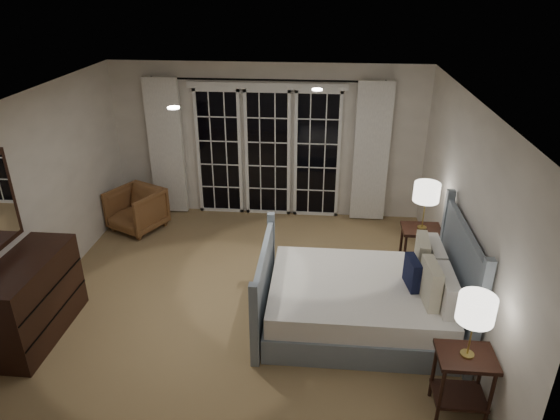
# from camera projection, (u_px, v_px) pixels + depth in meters

# --- Properties ---
(floor) EXTENTS (5.00, 5.00, 0.00)m
(floor) POSITION_uv_depth(u_px,v_px,m) (247.00, 296.00, 6.32)
(floor) COLOR #91784E
(floor) RESTS_ON ground
(ceiling) EXTENTS (5.00, 5.00, 0.00)m
(ceiling) POSITION_uv_depth(u_px,v_px,m) (240.00, 99.00, 5.25)
(ceiling) COLOR silver
(ceiling) RESTS_ON wall_back
(wall_left) EXTENTS (0.02, 5.00, 2.50)m
(wall_left) POSITION_uv_depth(u_px,v_px,m) (38.00, 199.00, 5.99)
(wall_left) COLOR silver
(wall_left) RESTS_ON floor
(wall_right) EXTENTS (0.02, 5.00, 2.50)m
(wall_right) POSITION_uv_depth(u_px,v_px,m) (464.00, 215.00, 5.58)
(wall_right) COLOR silver
(wall_right) RESTS_ON floor
(wall_back) EXTENTS (5.00, 0.02, 2.50)m
(wall_back) POSITION_uv_depth(u_px,v_px,m) (268.00, 142.00, 8.03)
(wall_back) COLOR silver
(wall_back) RESTS_ON floor
(wall_front) EXTENTS (5.00, 0.02, 2.50)m
(wall_front) POSITION_uv_depth(u_px,v_px,m) (188.00, 354.00, 3.53)
(wall_front) COLOR silver
(wall_front) RESTS_ON floor
(french_doors) EXTENTS (2.50, 0.04, 2.20)m
(french_doors) POSITION_uv_depth(u_px,v_px,m) (268.00, 152.00, 8.07)
(french_doors) COLOR black
(french_doors) RESTS_ON wall_back
(curtain_rod) EXTENTS (3.50, 0.03, 0.03)m
(curtain_rod) POSITION_uv_depth(u_px,v_px,m) (266.00, 80.00, 7.52)
(curtain_rod) COLOR black
(curtain_rod) RESTS_ON wall_back
(curtain_left) EXTENTS (0.55, 0.10, 2.25)m
(curtain_left) POSITION_uv_depth(u_px,v_px,m) (166.00, 147.00, 8.10)
(curtain_left) COLOR white
(curtain_left) RESTS_ON curtain_rod
(curtain_right) EXTENTS (0.55, 0.10, 2.25)m
(curtain_right) POSITION_uv_depth(u_px,v_px,m) (371.00, 153.00, 7.83)
(curtain_right) COLOR white
(curtain_right) RESTS_ON curtain_rod
(downlight_a) EXTENTS (0.12, 0.12, 0.01)m
(downlight_a) POSITION_uv_depth(u_px,v_px,m) (317.00, 90.00, 5.73)
(downlight_a) COLOR white
(downlight_a) RESTS_ON ceiling
(downlight_b) EXTENTS (0.12, 0.12, 0.01)m
(downlight_b) POSITION_uv_depth(u_px,v_px,m) (174.00, 108.00, 4.94)
(downlight_b) COLOR white
(downlight_b) RESTS_ON ceiling
(bed) EXTENTS (2.21, 1.58, 1.29)m
(bed) POSITION_uv_depth(u_px,v_px,m) (363.00, 299.00, 5.69)
(bed) COLOR gray
(bed) RESTS_ON floor
(nightstand_left) EXTENTS (0.51, 0.41, 0.66)m
(nightstand_left) POSITION_uv_depth(u_px,v_px,m) (463.00, 374.00, 4.47)
(nightstand_left) COLOR black
(nightstand_left) RESTS_ON floor
(nightstand_right) EXTENTS (0.51, 0.41, 0.66)m
(nightstand_right) POSITION_uv_depth(u_px,v_px,m) (420.00, 243.00, 6.66)
(nightstand_right) COLOR black
(nightstand_right) RESTS_ON floor
(lamp_left) EXTENTS (0.32, 0.32, 0.61)m
(lamp_left) POSITION_uv_depth(u_px,v_px,m) (476.00, 309.00, 4.17)
(lamp_left) COLOR tan
(lamp_left) RESTS_ON nightstand_left
(lamp_right) EXTENTS (0.33, 0.33, 0.64)m
(lamp_right) POSITION_uv_depth(u_px,v_px,m) (427.00, 193.00, 6.34)
(lamp_right) COLOR tan
(lamp_right) RESTS_ON nightstand_right
(armchair) EXTENTS (0.97, 0.98, 0.67)m
(armchair) POSITION_uv_depth(u_px,v_px,m) (137.00, 210.00, 7.86)
(armchair) COLOR brown
(armchair) RESTS_ON floor
(dresser) EXTENTS (0.57, 1.33, 0.94)m
(dresser) POSITION_uv_depth(u_px,v_px,m) (31.00, 299.00, 5.45)
(dresser) COLOR black
(dresser) RESTS_ON floor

